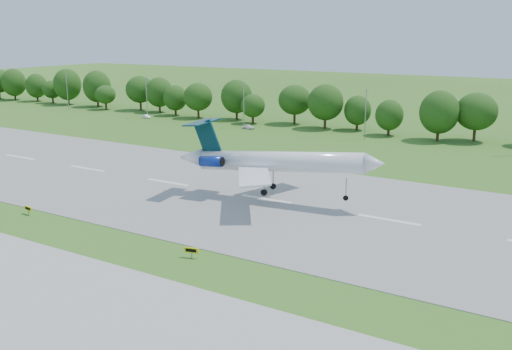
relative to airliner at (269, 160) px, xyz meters
name	(u,v)px	position (x,y,z in m)	size (l,w,h in m)	color
ground	(53,222)	(-20.68, -24.77, -6.47)	(600.00, 600.00, 0.00)	#336119
runway	(168,183)	(-20.68, 0.23, -6.43)	(400.00, 45.00, 0.08)	gray
tree_line	(326,106)	(-20.68, 67.23, -0.28)	(288.40, 8.40, 10.40)	#382314
light_poles	(301,109)	(-23.18, 57.23, -0.13)	(175.90, 0.25, 12.19)	gray
airliner	(269,160)	(0.00, 0.00, 0.00)	(33.81, 24.36, 10.95)	white
taxi_sign_centre	(28,209)	(-26.51, -24.14, -5.56)	(1.77, 0.45, 1.24)	gray
taxi_sign_right	(192,250)	(3.80, -25.02, -5.53)	(1.81, 0.64, 1.27)	gray
service_vehicle_a	(146,116)	(-75.61, 56.67, -5.92)	(1.16, 3.33, 1.10)	white
service_vehicle_b	(248,127)	(-38.41, 55.89, -5.87)	(1.42, 3.52, 1.20)	white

